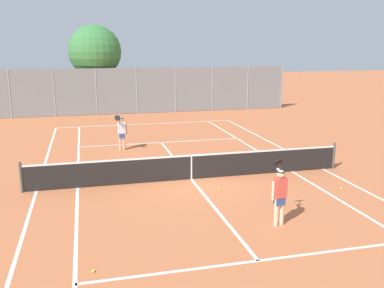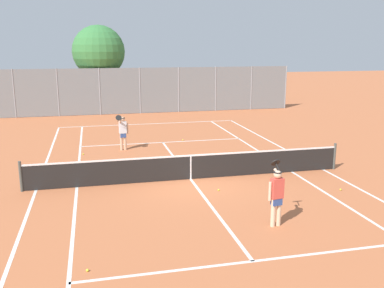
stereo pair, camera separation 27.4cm
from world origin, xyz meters
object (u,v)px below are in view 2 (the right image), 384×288
Objects in this scene: loose_tennis_ball_3 at (87,270)px; player_near_side at (277,194)px; tree_behind_left at (99,53)px; loose_tennis_ball_1 at (341,190)px; loose_tennis_ball_2 at (183,140)px; tennis_net at (191,166)px; loose_tennis_ball_4 at (83,154)px; player_far_left at (123,131)px; loose_tennis_ball_0 at (219,190)px.

player_near_side is at bearing 14.98° from loose_tennis_ball_3.
player_near_side is at bearing -79.72° from tree_behind_left.
loose_tennis_ball_2 is (-3.66, 9.02, 0.00)m from loose_tennis_ball_1.
tennis_net is 181.82× the size of loose_tennis_ball_1.
tennis_net is 6.18m from loose_tennis_ball_4.
loose_tennis_ball_2 is (1.10, 6.60, -0.48)m from tennis_net.
tree_behind_left is (-7.54, 20.45, 4.33)m from loose_tennis_ball_1.
loose_tennis_ball_3 is 1.00× the size of loose_tennis_ball_4.
player_far_left is 0.28× the size of tree_behind_left.
loose_tennis_ball_1 is 11.27m from loose_tennis_ball_4.
loose_tennis_ball_4 is at bearing 126.63° from loose_tennis_ball_0.
player_near_side reaches higher than loose_tennis_ball_3.
loose_tennis_ball_0 is at bearing -53.37° from loose_tennis_ball_4.
player_far_left is at bearing 81.65° from loose_tennis_ball_3.
loose_tennis_ball_0 and loose_tennis_ball_3 have the same top height.
tennis_net reaches higher than loose_tennis_ball_0.
player_far_left is 26.88× the size of loose_tennis_ball_0.
player_far_left reaches higher than loose_tennis_ball_1.
player_near_side is at bearing -77.47° from loose_tennis_ball_0.
player_far_left is at bearing -156.74° from loose_tennis_ball_2.
tennis_net is at bearing 113.21° from loose_tennis_ball_0.
player_near_side is at bearing -147.04° from loose_tennis_ball_1.
loose_tennis_ball_0 is 1.00× the size of loose_tennis_ball_3.
loose_tennis_ball_4 is at bearing 91.21° from loose_tennis_ball_3.
tennis_net is 5.36m from loose_tennis_ball_1.
tennis_net is 181.82× the size of loose_tennis_ball_4.
player_far_left is 26.88× the size of loose_tennis_ball_2.
loose_tennis_ball_4 is (-5.31, 9.34, -0.89)m from player_near_side.
loose_tennis_ball_3 is at bearing -98.35° from player_far_left.
loose_tennis_ball_3 is (-3.74, -6.00, -0.48)m from tennis_net.
loose_tennis_ball_3 is 0.01× the size of tree_behind_left.
player_far_left reaches higher than loose_tennis_ball_3.
player_far_left reaches higher than tennis_net.
loose_tennis_ball_2 is at bearing 86.72° from loose_tennis_ball_0.
tree_behind_left is (-4.11, 22.67, 3.44)m from player_near_side.
loose_tennis_ball_1 is 9.73m from loose_tennis_ball_2.
tennis_net is at bearing -68.13° from player_far_left.
loose_tennis_ball_4 is at bearing 130.13° from tennis_net.
tree_behind_left is (-2.77, 18.04, 3.86)m from tennis_net.
player_near_side is 26.88× the size of loose_tennis_ball_1.
loose_tennis_ball_0 is (0.64, -1.49, -0.48)m from tennis_net.
player_far_left reaches higher than loose_tennis_ball_2.
loose_tennis_ball_1 is 1.00× the size of loose_tennis_ball_3.
player_near_side is 10.78m from loose_tennis_ball_4.
player_near_side reaches higher than loose_tennis_ball_1.
loose_tennis_ball_1 is at bearing 22.82° from loose_tennis_ball_3.
player_near_side and player_far_left have the same top height.
loose_tennis_ball_1 is at bearing -26.89° from tennis_net.
loose_tennis_ball_4 is at bearing -164.56° from player_far_left.
loose_tennis_ball_3 is (-5.08, -1.36, -0.89)m from player_near_side.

